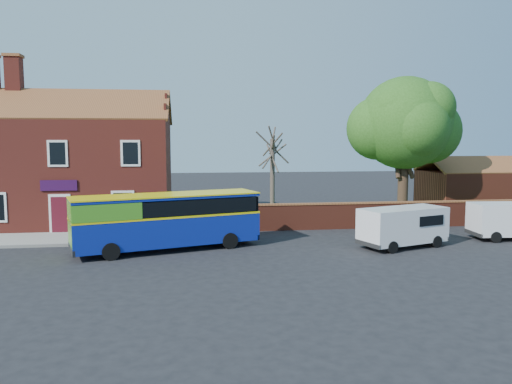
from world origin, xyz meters
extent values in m
plane|color=black|center=(0.00, 0.00, 0.00)|extent=(120.00, 120.00, 0.00)
cube|color=gray|center=(-7.00, 5.75, 0.06)|extent=(18.00, 3.50, 0.12)
cube|color=slate|center=(-7.00, 4.00, 0.07)|extent=(18.00, 0.15, 0.14)
cube|color=#426B28|center=(13.00, 13.00, 0.02)|extent=(26.00, 12.00, 0.04)
cube|color=maroon|center=(-7.00, 11.50, 3.25)|extent=(12.00, 8.00, 6.50)
cube|color=brown|center=(-7.00, 9.50, 7.50)|extent=(12.30, 4.08, 2.16)
cube|color=brown|center=(-7.00, 13.50, 7.50)|extent=(12.30, 4.08, 2.16)
cube|color=maroon|center=(-10.40, 11.50, 9.40)|extent=(0.90, 0.90, 2.20)
cube|color=black|center=(-7.00, 7.47, 4.60)|extent=(1.10, 0.06, 1.50)
cube|color=#4C0F19|center=(-7.00, 7.45, 1.10)|extent=(0.95, 0.04, 2.10)
cube|color=silver|center=(-7.00, 7.47, 1.15)|extent=(1.20, 0.06, 2.30)
cube|color=#2B0B31|center=(-7.00, 7.44, 2.80)|extent=(2.00, 0.06, 0.60)
cube|color=maroon|center=(13.00, 7.00, 0.75)|extent=(22.00, 0.30, 1.50)
cube|color=brown|center=(13.00, 7.00, 1.55)|extent=(22.00, 0.38, 0.10)
cube|color=maroon|center=(22.00, 13.00, 1.50)|extent=(8.00, 5.00, 3.00)
cube|color=brown|center=(22.00, 11.75, 3.55)|extent=(8.20, 2.56, 1.24)
cube|color=brown|center=(22.00, 14.25, 3.55)|extent=(8.20, 2.56, 1.24)
cube|color=#0D2293|center=(-0.79, 2.54, 1.02)|extent=(9.20, 4.77, 1.42)
cube|color=yellow|center=(-0.79, 2.54, 1.73)|extent=(9.22, 4.80, 0.10)
cube|color=black|center=(-0.79, 2.54, 2.16)|extent=(8.86, 4.69, 0.71)
cube|color=#4A9D22|center=(-3.61, 1.67, 2.16)|extent=(3.57, 3.07, 0.76)
cube|color=#0D2293|center=(-0.79, 2.54, 2.63)|extent=(9.20, 4.77, 0.14)
cube|color=yellow|center=(-0.79, 2.54, 2.71)|extent=(9.25, 4.82, 0.06)
cylinder|color=black|center=(-3.22, 0.71, 0.40)|extent=(0.85, 0.50, 0.80)
cylinder|color=black|center=(-3.83, 2.69, 0.40)|extent=(0.85, 0.50, 0.80)
cylinder|color=black|center=(2.25, 2.40, 0.40)|extent=(0.85, 0.50, 0.80)
cylinder|color=black|center=(1.63, 4.38, 0.40)|extent=(0.85, 0.50, 0.80)
cube|color=silver|center=(10.88, 1.58, 1.13)|extent=(4.85, 3.20, 1.71)
cube|color=black|center=(12.80, 2.25, 1.40)|extent=(0.58, 1.47, 0.68)
cube|color=black|center=(12.97, 2.31, 0.36)|extent=(0.69, 1.74, 0.22)
cylinder|color=black|center=(9.80, 0.31, 0.30)|extent=(0.63, 0.40, 0.60)
cylinder|color=black|center=(9.24, 1.90, 0.30)|extent=(0.63, 0.40, 0.60)
cylinder|color=black|center=(12.52, 1.26, 0.30)|extent=(0.63, 0.40, 0.60)
cylinder|color=black|center=(11.96, 2.85, 0.30)|extent=(0.63, 0.40, 0.60)
cylinder|color=black|center=(16.17, 1.94, 0.29)|extent=(0.60, 0.26, 0.59)
cylinder|color=black|center=(16.28, 3.60, 0.29)|extent=(0.60, 0.26, 0.59)
cylinder|color=black|center=(14.81, 10.43, 1.99)|extent=(0.69, 0.69, 3.98)
sphere|color=#3B7825|center=(14.81, 10.43, 6.49)|extent=(6.23, 6.23, 6.23)
sphere|color=#3B7825|center=(16.62, 10.78, 5.97)|extent=(4.50, 4.50, 4.50)
sphere|color=#3B7825|center=(13.16, 10.95, 6.14)|extent=(4.33, 4.33, 4.33)
cylinder|color=#4C4238|center=(5.76, 10.50, 2.72)|extent=(0.31, 0.31, 5.43)
cylinder|color=#4C4238|center=(5.76, 10.50, 4.66)|extent=(0.32, 2.65, 2.13)
cylinder|color=#4C4238|center=(5.76, 10.50, 4.46)|extent=(1.38, 1.96, 1.95)
cylinder|color=#4C4238|center=(5.76, 10.50, 4.85)|extent=(2.23, 1.02, 2.17)
camera|label=1|loc=(0.27, -21.83, 5.37)|focal=35.00mm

